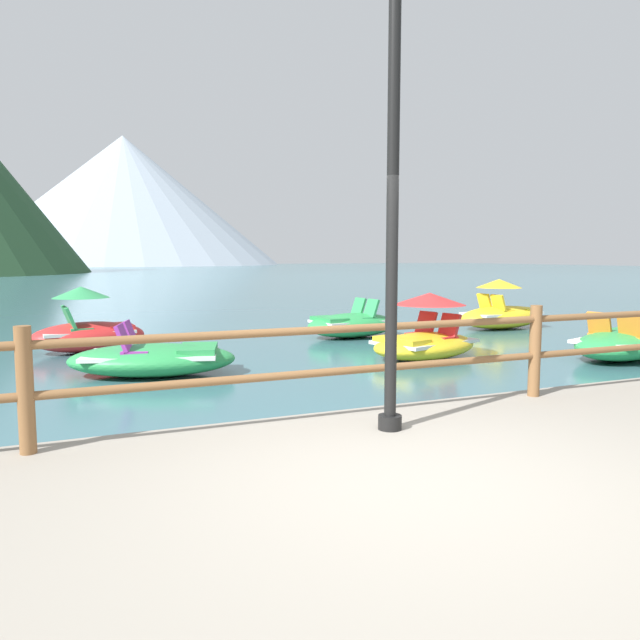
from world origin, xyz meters
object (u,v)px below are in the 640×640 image
lamp_post (394,94)px  pedal_boat_2 (352,324)px  pedal_boat_3 (88,330)px  pedal_boat_1 (153,359)px  pedal_boat_5 (425,336)px  pedal_boat_6 (622,344)px  pedal_boat_7 (502,312)px

lamp_post → pedal_boat_2: (3.53, 8.06, -2.84)m
lamp_post → pedal_boat_3: 8.80m
pedal_boat_1 → pedal_boat_2: (4.80, 2.84, 0.03)m
pedal_boat_5 → lamp_post: bearing=-125.4°
pedal_boat_2 → pedal_boat_3: (-5.67, 0.04, 0.14)m
pedal_boat_5 → pedal_boat_6: pedal_boat_5 is taller
pedal_boat_1 → pedal_boat_2: pedal_boat_2 is taller
lamp_post → pedal_boat_1: bearing=103.7°
pedal_boat_3 → pedal_boat_6: (8.90, -4.60, -0.15)m
pedal_boat_6 → lamp_post: bearing=-152.7°
pedal_boat_1 → pedal_boat_5: bearing=-3.7°
pedal_boat_1 → pedal_boat_3: size_ratio=1.27×
lamp_post → pedal_boat_2: bearing=66.3°
lamp_post → pedal_boat_6: (6.77, 3.49, -2.86)m
pedal_boat_1 → pedal_boat_7: (9.08, 2.84, 0.15)m
lamp_post → pedal_boat_3: lamp_post is taller
lamp_post → pedal_boat_1: lamp_post is taller
pedal_boat_5 → pedal_boat_6: bearing=-23.4°
pedal_boat_2 → pedal_boat_1: bearing=-149.4°
pedal_boat_5 → pedal_boat_6: (3.28, -1.42, -0.13)m
pedal_boat_5 → pedal_boat_7: size_ratio=0.94×
pedal_boat_5 → pedal_boat_3: bearing=150.4°
pedal_boat_2 → lamp_post: bearing=-113.7°
pedal_boat_1 → pedal_boat_6: size_ratio=1.02×
lamp_post → pedal_boat_2: 9.24m
pedal_boat_2 → pedal_boat_5: (-0.04, -3.15, 0.11)m
pedal_boat_3 → pedal_boat_2: bearing=-0.4°
pedal_boat_6 → pedal_boat_7: pedal_boat_7 is taller
pedal_boat_3 → pedal_boat_5: size_ratio=0.88×
pedal_boat_5 → pedal_boat_7: (4.32, 3.15, 0.01)m
lamp_post → pedal_boat_3: bearing=104.8°
pedal_boat_2 → pedal_boat_6: size_ratio=0.87×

